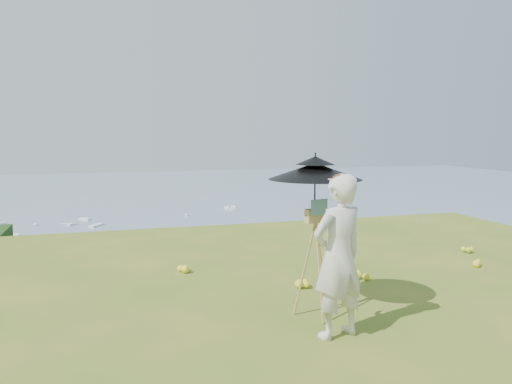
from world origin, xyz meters
name	(u,v)px	position (x,y,z in m)	size (l,w,h in m)	color
ground	(332,340)	(0.00, 0.00, 0.00)	(14.00, 14.00, 0.00)	#4E6F1F
shoreline_tier	(132,368)	(0.00, 75.00, -36.00)	(170.00, 28.00, 8.00)	#6F6459
bay_water	(117,208)	(0.00, 240.00, -34.00)	(700.00, 700.00, 0.00)	#7082A0
slope_trees	(145,345)	(0.00, 35.00, -15.00)	(110.00, 50.00, 6.00)	#1E4B16
harbor_town	(130,330)	(0.00, 75.00, -29.50)	(110.00, 22.00, 5.00)	beige
moored_boats	(80,245)	(-12.50, 161.00, -33.65)	(140.00, 140.00, 0.70)	white
wildflowers	(323,327)	(0.00, 0.25, 0.06)	(10.00, 10.50, 0.12)	yellow
painter	(338,256)	(0.10, 0.10, 0.91)	(0.66, 0.43, 1.81)	beige
field_easel	(315,258)	(0.09, 0.71, 0.73)	(0.55, 0.55, 1.46)	olive
sun_umbrella	(315,187)	(0.09, 0.74, 1.60)	(1.12, 1.12, 0.81)	black
painter_cap	(340,178)	(0.10, 0.10, 1.76)	(0.19, 0.23, 0.10)	pink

